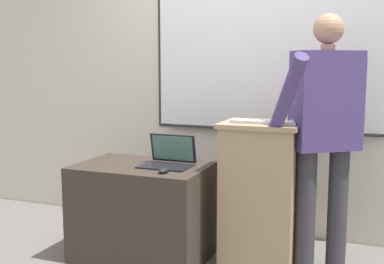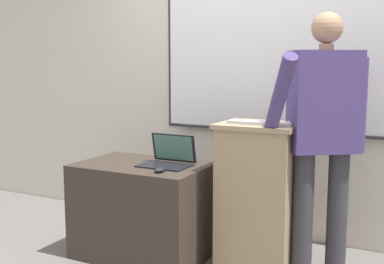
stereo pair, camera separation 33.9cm
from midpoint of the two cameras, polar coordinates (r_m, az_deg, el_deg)
back_wall at (r=3.99m, az=4.28°, el=8.48°), size 6.40×0.17×2.84m
lectern_podium at (r=3.32m, az=5.19°, el=-7.49°), size 0.53×0.44×1.00m
side_desk at (r=3.53m, az=-8.63°, el=-9.34°), size 0.93×0.62×0.68m
person_presenter at (r=3.16m, az=12.54°, el=0.52°), size 0.59×0.73×1.71m
laptop at (r=3.41m, az=-5.53°, el=-2.89°), size 0.35×0.28×0.21m
wireless_keyboard at (r=3.16m, az=5.49°, el=1.16°), size 0.43×0.11×0.02m
computer_mouse_by_laptop at (r=3.17m, az=-6.45°, el=-4.58°), size 0.06×0.10×0.03m
computer_mouse_by_keyboard at (r=3.12m, az=8.88°, el=1.16°), size 0.06×0.10×0.03m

